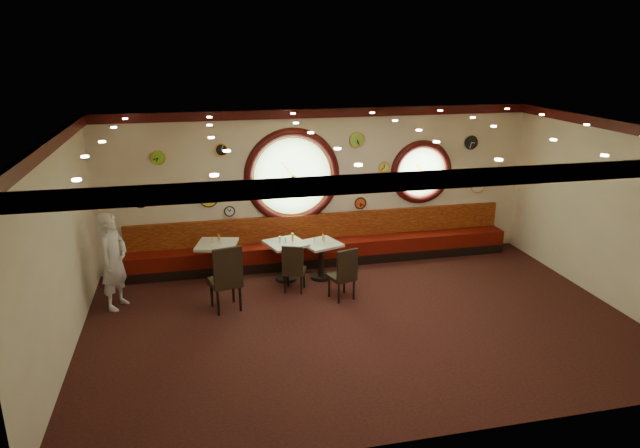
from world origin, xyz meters
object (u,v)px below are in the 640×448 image
at_px(table_a, 218,258).
at_px(chair_a, 226,274).
at_px(table_c, 321,256).
at_px(condiment_a_bottle, 219,237).
at_px(chair_c, 344,271).
at_px(waiter, 114,261).
at_px(condiment_c_salt, 314,240).
at_px(condiment_c_pepper, 324,240).
at_px(condiment_a_salt, 212,241).
at_px(condiment_b_pepper, 285,240).
at_px(condiment_b_salt, 280,239).
at_px(condiment_c_bottle, 323,237).
at_px(condiment_a_pepper, 220,242).
at_px(condiment_b_bottle, 293,237).
at_px(table_b, 286,256).
at_px(chair_b, 294,265).

relative_size(table_a, chair_a, 1.20).
bearing_deg(table_c, condiment_a_bottle, 170.03).
xyz_separation_m(chair_c, waiter, (-3.95, 0.61, 0.30)).
bearing_deg(condiment_c_salt, condiment_c_pepper, -14.66).
height_order(table_a, table_c, table_a).
bearing_deg(condiment_a_salt, condiment_b_pepper, -8.37).
bearing_deg(condiment_b_salt, condiment_c_pepper, -7.81).
bearing_deg(chair_c, condiment_b_salt, 111.01).
relative_size(chair_a, condiment_b_pepper, 6.81).
bearing_deg(condiment_c_bottle, chair_a, -148.73).
distance_m(chair_c, condiment_c_pepper, 1.12).
height_order(condiment_b_salt, condiment_a_pepper, condiment_a_pepper).
bearing_deg(condiment_b_bottle, table_b, -158.44).
bearing_deg(condiment_b_salt, chair_b, -78.35).
height_order(condiment_a_pepper, condiment_a_bottle, condiment_a_bottle).
xyz_separation_m(chair_a, chair_b, (1.25, 0.52, -0.15)).
relative_size(table_c, condiment_a_salt, 9.61).
relative_size(table_a, condiment_b_salt, 8.19).
xyz_separation_m(condiment_b_pepper, waiter, (-3.08, -0.54, 0.04)).
bearing_deg(waiter, condiment_b_pepper, -53.19).
xyz_separation_m(table_a, condiment_b_pepper, (1.30, -0.15, 0.32)).
xyz_separation_m(condiment_c_salt, condiment_c_bottle, (0.18, 0.05, 0.02)).
distance_m(chair_c, waiter, 4.01).
distance_m(table_a, condiment_c_salt, 1.90).
bearing_deg(table_c, condiment_b_pepper, 173.40).
xyz_separation_m(table_c, condiment_a_bottle, (-1.93, 0.34, 0.42)).
bearing_deg(condiment_c_pepper, chair_a, -151.06).
bearing_deg(condiment_b_salt, table_b, -28.02).
bearing_deg(table_b, condiment_b_bottle, 21.56).
relative_size(condiment_c_salt, condiment_b_pepper, 0.86).
relative_size(chair_b, chair_c, 0.95).
bearing_deg(condiment_b_salt, condiment_a_salt, 173.61).
xyz_separation_m(condiment_b_salt, condiment_a_bottle, (-1.15, 0.20, 0.05)).
height_order(condiment_c_salt, condiment_c_pepper, condiment_c_pepper).
distance_m(table_b, condiment_c_bottle, 0.82).
height_order(condiment_c_salt, condiment_a_pepper, condiment_a_pepper).
bearing_deg(condiment_c_pepper, condiment_a_salt, 173.04).
bearing_deg(condiment_c_pepper, condiment_b_pepper, 175.61).
bearing_deg(condiment_b_pepper, condiment_a_salt, 171.63).
bearing_deg(condiment_b_pepper, chair_a, -136.53).
bearing_deg(condiment_b_bottle, table_a, 176.33).
relative_size(condiment_b_salt, condiment_c_pepper, 1.13).
height_order(table_b, condiment_c_pepper, condiment_c_pepper).
bearing_deg(condiment_a_pepper, chair_a, -88.46).
bearing_deg(chair_c, table_c, 82.09).
relative_size(condiment_b_salt, condiment_b_bottle, 0.70).
relative_size(condiment_c_salt, condiment_a_pepper, 0.96).
height_order(condiment_c_salt, condiment_c_bottle, condiment_c_bottle).
distance_m(condiment_a_bottle, waiter, 2.00).
xyz_separation_m(condiment_b_salt, condiment_c_pepper, (0.86, -0.12, -0.04)).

